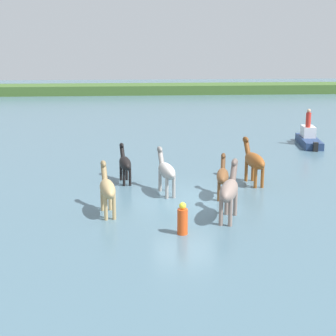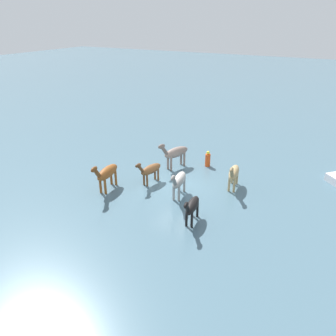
{
  "view_description": "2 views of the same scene",
  "coord_description": "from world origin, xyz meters",
  "px_view_note": "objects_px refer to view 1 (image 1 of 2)",
  "views": [
    {
      "loc": [
        -2.33,
        -20.13,
        6.3
      ],
      "look_at": [
        -0.59,
        0.91,
        1.14
      ],
      "focal_mm": 53.66,
      "sensor_mm": 36.0,
      "label": 1
    },
    {
      "loc": [
        -8.24,
        15.88,
        9.66
      ],
      "look_at": [
        0.57,
        -0.17,
        1.16
      ],
      "focal_mm": 35.11,
      "sensor_mm": 36.0,
      "label": 2
    }
  ],
  "objects_px": {
    "horse_gray_outer": "(107,188)",
    "horse_dark_mare": "(125,163)",
    "horse_mid_herd": "(229,190)",
    "horse_dun_straggler": "(166,171)",
    "boat_skiff_near": "(309,140)",
    "horse_rear_stallion": "(223,176)",
    "person_boatman_standing": "(308,119)",
    "horse_chestnut_trailing": "(254,161)",
    "buoy_channel_marker": "(182,220)"
  },
  "relations": [
    {
      "from": "horse_dark_mare",
      "to": "person_boatman_standing",
      "type": "xyz_separation_m",
      "value": [
        11.78,
        8.24,
        0.77
      ]
    },
    {
      "from": "horse_mid_herd",
      "to": "person_boatman_standing",
      "type": "distance_m",
      "value": 15.89
    },
    {
      "from": "horse_chestnut_trailing",
      "to": "horse_mid_herd",
      "type": "xyz_separation_m",
      "value": [
        -2.14,
        -4.79,
        0.02
      ]
    },
    {
      "from": "horse_chestnut_trailing",
      "to": "boat_skiff_near",
      "type": "bearing_deg",
      "value": -40.0
    },
    {
      "from": "person_boatman_standing",
      "to": "horse_gray_outer",
      "type": "bearing_deg",
      "value": -134.2
    },
    {
      "from": "horse_chestnut_trailing",
      "to": "person_boatman_standing",
      "type": "height_order",
      "value": "person_boatman_standing"
    },
    {
      "from": "horse_dark_mare",
      "to": "boat_skiff_near",
      "type": "relative_size",
      "value": 0.53
    },
    {
      "from": "horse_chestnut_trailing",
      "to": "buoy_channel_marker",
      "type": "relative_size",
      "value": 2.3
    },
    {
      "from": "buoy_channel_marker",
      "to": "horse_gray_outer",
      "type": "bearing_deg",
      "value": 138.53
    },
    {
      "from": "horse_rear_stallion",
      "to": "horse_mid_herd",
      "type": "bearing_deg",
      "value": -174.43
    },
    {
      "from": "horse_rear_stallion",
      "to": "person_boatman_standing",
      "type": "bearing_deg",
      "value": -23.44
    },
    {
      "from": "horse_rear_stallion",
      "to": "horse_dark_mare",
      "type": "xyz_separation_m",
      "value": [
        -4.13,
        2.69,
        0.01
      ]
    },
    {
      "from": "horse_dun_straggler",
      "to": "horse_dark_mare",
      "type": "bearing_deg",
      "value": 30.58
    },
    {
      "from": "horse_dun_straggler",
      "to": "horse_chestnut_trailing",
      "type": "relative_size",
      "value": 0.93
    },
    {
      "from": "horse_dun_straggler",
      "to": "buoy_channel_marker",
      "type": "distance_m",
      "value": 4.87
    },
    {
      "from": "horse_dark_mare",
      "to": "person_boatman_standing",
      "type": "relative_size",
      "value": 1.87
    },
    {
      "from": "horse_dark_mare",
      "to": "person_boatman_standing",
      "type": "bearing_deg",
      "value": -63.39
    },
    {
      "from": "horse_dun_straggler",
      "to": "buoy_channel_marker",
      "type": "relative_size",
      "value": 2.15
    },
    {
      "from": "horse_gray_outer",
      "to": "boat_skiff_near",
      "type": "relative_size",
      "value": 0.58
    },
    {
      "from": "horse_dun_straggler",
      "to": "horse_dark_mare",
      "type": "height_order",
      "value": "horse_dun_straggler"
    },
    {
      "from": "horse_chestnut_trailing",
      "to": "boat_skiff_near",
      "type": "relative_size",
      "value": 0.63
    },
    {
      "from": "horse_chestnut_trailing",
      "to": "horse_rear_stallion",
      "type": "bearing_deg",
      "value": 130.31
    },
    {
      "from": "horse_rear_stallion",
      "to": "buoy_channel_marker",
      "type": "xyz_separation_m",
      "value": [
        -2.17,
        -4.18,
        -0.43
      ]
    },
    {
      "from": "horse_dun_straggler",
      "to": "person_boatman_standing",
      "type": "relative_size",
      "value": 2.06
    },
    {
      "from": "horse_gray_outer",
      "to": "horse_dark_mare",
      "type": "relative_size",
      "value": 1.09
    },
    {
      "from": "horse_gray_outer",
      "to": "person_boatman_standing",
      "type": "bearing_deg",
      "value": -53.37
    },
    {
      "from": "horse_chestnut_trailing",
      "to": "horse_dun_straggler",
      "type": "bearing_deg",
      "value": 100.77
    },
    {
      "from": "horse_chestnut_trailing",
      "to": "horse_gray_outer",
      "type": "distance_m",
      "value": 7.66
    },
    {
      "from": "horse_gray_outer",
      "to": "horse_dark_mare",
      "type": "distance_m",
      "value": 4.6
    },
    {
      "from": "horse_dun_straggler",
      "to": "horse_gray_outer",
      "type": "xyz_separation_m",
      "value": [
        -2.45,
        -2.52,
        -0.01
      ]
    },
    {
      "from": "horse_rear_stallion",
      "to": "horse_gray_outer",
      "type": "distance_m",
      "value": 5.14
    },
    {
      "from": "boat_skiff_near",
      "to": "horse_dark_mare",
      "type": "bearing_deg",
      "value": 133.86
    },
    {
      "from": "horse_gray_outer",
      "to": "horse_dun_straggler",
      "type": "bearing_deg",
      "value": -53.34
    },
    {
      "from": "horse_chestnut_trailing",
      "to": "boat_skiff_near",
      "type": "height_order",
      "value": "horse_chestnut_trailing"
    },
    {
      "from": "person_boatman_standing",
      "to": "buoy_channel_marker",
      "type": "height_order",
      "value": "person_boatman_standing"
    },
    {
      "from": "horse_dun_straggler",
      "to": "horse_mid_herd",
      "type": "relative_size",
      "value": 0.94
    },
    {
      "from": "horse_dark_mare",
      "to": "horse_mid_herd",
      "type": "bearing_deg",
      "value": -153.5
    },
    {
      "from": "horse_mid_herd",
      "to": "boat_skiff_near",
      "type": "height_order",
      "value": "horse_mid_herd"
    },
    {
      "from": "buoy_channel_marker",
      "to": "horse_rear_stallion",
      "type": "bearing_deg",
      "value": 62.52
    },
    {
      "from": "horse_dun_straggler",
      "to": "horse_mid_herd",
      "type": "distance_m",
      "value": 4.04
    },
    {
      "from": "horse_dun_straggler",
      "to": "boat_skiff_near",
      "type": "bearing_deg",
      "value": -55.08
    },
    {
      "from": "horse_dun_straggler",
      "to": "boat_skiff_near",
      "type": "relative_size",
      "value": 0.58
    },
    {
      "from": "horse_chestnut_trailing",
      "to": "horse_gray_outer",
      "type": "bearing_deg",
      "value": 113.37
    },
    {
      "from": "horse_dun_straggler",
      "to": "horse_rear_stallion",
      "type": "bearing_deg",
      "value": -116.28
    },
    {
      "from": "horse_gray_outer",
      "to": "horse_mid_herd",
      "type": "xyz_separation_m",
      "value": [
        4.5,
        -0.96,
        0.1
      ]
    },
    {
      "from": "horse_dun_straggler",
      "to": "person_boatman_standing",
      "type": "distance_m",
      "value": 14.35
    },
    {
      "from": "horse_mid_herd",
      "to": "person_boatman_standing",
      "type": "relative_size",
      "value": 2.2
    },
    {
      "from": "horse_gray_outer",
      "to": "horse_mid_herd",
      "type": "distance_m",
      "value": 4.6
    },
    {
      "from": "horse_dark_mare",
      "to": "horse_dun_straggler",
      "type": "bearing_deg",
      "value": -147.1
    },
    {
      "from": "horse_rear_stallion",
      "to": "person_boatman_standing",
      "type": "xyz_separation_m",
      "value": [
        7.65,
        10.93,
        0.78
      ]
    }
  ]
}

